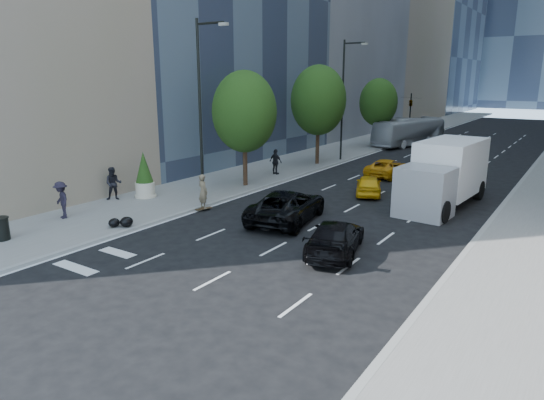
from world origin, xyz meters
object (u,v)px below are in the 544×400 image
Objects in this scene: box_truck at (444,174)px; planter_shrub at (144,176)px; black_sedan_mercedes at (335,237)px; trash_can at (1,229)px; skateboarder at (203,194)px; city_bus at (409,132)px; black_sedan_lincoln at (287,206)px.

planter_shrub is (-15.23, -8.34, -0.41)m from box_truck.
trash_can is at bearing 12.86° from black_sedan_mercedes.
black_sedan_mercedes reaches higher than trash_can.
box_truck reaches higher than planter_shrub.
skateboarder is 32.20m from city_bus.
black_sedan_lincoln is at bearing -123.05° from box_truck.
black_sedan_lincoln is 2.12× the size of planter_shrub.
city_bus is (-8.20, 34.19, 0.77)m from black_sedan_mercedes.
box_truck is 22.60m from trash_can.
black_sedan_mercedes is at bearing 28.65° from trash_can.
black_sedan_lincoln is at bearing 48.59° from trash_can.
skateboarder is 4.63m from planter_shrub.
black_sedan_lincoln reaches higher than trash_can.
box_truck is (10.63, 8.34, 0.91)m from skateboarder.
city_bus is at bearing -93.25° from black_sedan_lincoln.
box_truck is 7.96× the size of trash_can.
black_sedan_lincoln is 5.02m from black_sedan_mercedes.
trash_can is (-14.44, -17.34, -1.22)m from box_truck.
black_sedan_lincoln is 0.55× the size of city_bus.
black_sedan_lincoln is at bearing -50.49° from black_sedan_mercedes.
skateboarder is 4.96m from black_sedan_lincoln.
city_bus is at bearing 83.61° from trash_can.
planter_shrub is at bearing -24.15° from black_sedan_mercedes.
city_bus reaches higher than black_sedan_mercedes.
planter_shrub is at bearing -146.83° from box_truck.
planter_shrub is at bearing -5.52° from black_sedan_lincoln.
black_sedan_mercedes is 1.75× the size of planter_shrub.
city_bus is 25.79m from box_truck.
trash_can is at bearing -84.95° from planter_shrub.
trash_can is (-3.81, -9.00, -0.31)m from skateboarder.
black_sedan_mercedes is 0.45× the size of city_bus.
black_sedan_lincoln is 5.88× the size of trash_can.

